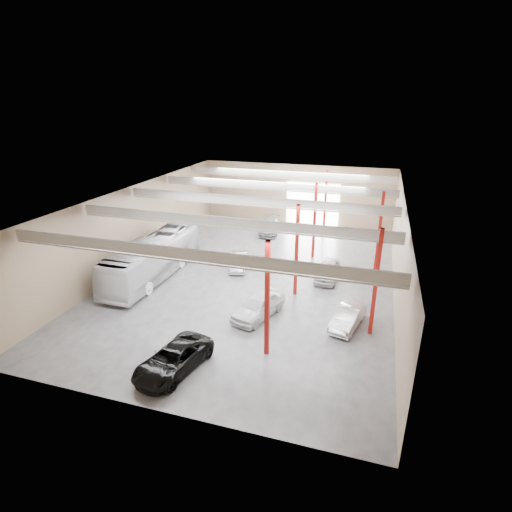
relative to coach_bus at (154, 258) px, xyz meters
The scene contains 8 objects.
depot_shell 9.28m from the coach_bus, 18.44° to the left, with size 22.12×32.12×7.06m.
coach_bus is the anchor object (origin of this frame).
black_sedan 13.12m from the coach_bus, 55.19° to the right, with size 2.32×5.04×1.40m, color black.
car_row_a 10.88m from the coach_bus, 20.17° to the right, with size 1.88×4.67×1.59m, color silver.
car_row_b 7.23m from the coach_bus, 31.68° to the left, with size 1.40×4.01×1.32m, color silver.
car_row_c 15.41m from the coach_bus, 66.68° to the left, with size 2.05×5.03×1.46m, color gray.
car_right_near 16.49m from the coach_bus, 11.43° to the right, with size 1.40×4.02×1.32m, color silver.
car_right_far 14.39m from the coach_bus, 15.27° to the left, with size 1.74×4.33×1.47m, color silver.
Camera 1 is at (9.00, -28.97, 13.89)m, focal length 28.00 mm.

